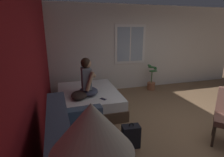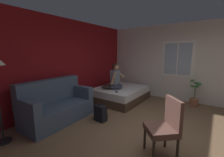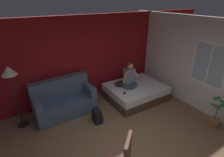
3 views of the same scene
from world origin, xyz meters
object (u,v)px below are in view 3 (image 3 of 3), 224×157
Objects in this scene: throw_pillow at (122,83)px; potted_plant at (215,117)px; floor_lamp at (10,77)px; couch at (64,101)px; bed at (135,92)px; side_chair at (120,156)px; person_seated at (129,77)px; cell_phone at (125,93)px; backpack at (97,116)px.

potted_plant is (1.28, -2.50, -0.25)m from throw_pillow.
couch is at bearing -1.16° from floor_lamp.
side_chair is (-2.05, -2.16, 0.30)m from bed.
person_seated is 2.61m from potted_plant.
couch is 1.82m from cell_phone.
couch is 1.56m from floor_lamp.
person_seated reaches higher than potted_plant.
person_seated is (-0.25, 0.04, 0.60)m from bed.
side_chair is at bearing -102.24° from backpack.
throw_pillow is at bearing -5.48° from couch.
throw_pillow is 3.33× the size of cell_phone.
floor_lamp is at bearing 176.16° from throw_pillow.
person_seated is 1.82× the size of throw_pillow.
floor_lamp reaches higher than potted_plant.
person_seated is 3.32m from floor_lamp.
person_seated reaches higher than couch.
backpack is 1.13m from cell_phone.
throw_pillow reaches higher than cell_phone.
person_seated reaches higher than cell_phone.
cell_phone is at bearing 12.46° from backpack.
side_chair is at bearing 104.45° from cell_phone.
bed is 4.08× the size of backpack.
potted_plant is at bearing -1.65° from side_chair.
backpack is 1.52m from throw_pillow.
side_chair is (0.26, -2.59, 0.14)m from couch.
floor_lamp is at bearing 152.54° from backpack.
side_chair is at bearing -61.31° from floor_lamp.
potted_plant reaches higher than backpack.
side_chair is 2.04× the size of throw_pillow.
backpack is 0.27× the size of floor_lamp.
bed is at bearing -107.68° from cell_phone.
throw_pillow is (-0.15, 0.21, -0.29)m from person_seated.
bed is 1.10× the size of floor_lamp.
throw_pillow is 2.82m from potted_plant.
backpack is at bearing -55.53° from couch.
backpack is at bearing 63.59° from cell_phone.
bed is 0.71m from cell_phone.
backpack is at bearing 145.43° from potted_plant.
floor_lamp is (-3.49, 0.46, 1.19)m from bed.
couch is 1.77× the size of side_chair.
person_seated reaches higher than throw_pillow.
backpack is (0.37, 1.68, -0.34)m from side_chair.
backpack is at bearing -150.46° from throw_pillow.
backpack is 3.18× the size of cell_phone.
person_seated is 0.39m from throw_pillow.
person_seated is at bearing 19.84° from backpack.
cell_phone is at bearing 53.32° from side_chair.
couch reaches higher than backpack.
cell_phone is (1.43, 1.92, -0.05)m from side_chair.
side_chair is 0.58× the size of floor_lamp.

